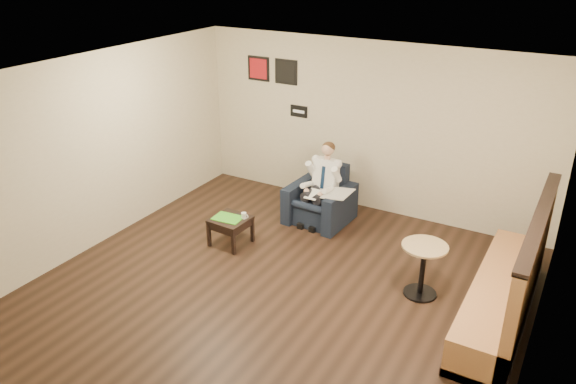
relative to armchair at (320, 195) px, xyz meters
The scene contains 19 objects.
ground 2.23m from the armchair, 78.27° to the right, with size 6.00×6.00×0.00m, color black.
wall_back 1.36m from the armchair, 62.83° to the left, with size 6.00×0.02×2.80m, color beige.
wall_front 5.24m from the armchair, 85.06° to the right, with size 6.00×0.02×2.80m, color beige.
wall_left 3.46m from the armchair, 140.12° to the right, with size 0.02×6.00×2.80m, color beige.
wall_right 4.16m from the armchair, 31.81° to the right, with size 0.02×6.00×2.80m, color beige.
ceiling 3.21m from the armchair, 78.27° to the right, with size 6.00×6.00×0.02m, color white.
seating_sign 1.60m from the armchair, 135.24° to the left, with size 0.32×0.02×0.20m, color black.
art_print_left 2.52m from the armchair, 152.86° to the left, with size 0.42×0.03×0.42m, color #B1151C.
art_print_right 2.20m from the armchair, 142.49° to the left, with size 0.42×0.03×0.42m, color black.
armchair is the anchor object (origin of this frame).
seated_man 0.20m from the armchair, 93.13° to the right, with size 0.58×0.87×1.22m, color white, non-canonical shape.
lap_papers 0.24m from the armchair, 93.13° to the right, with size 0.20×0.29×0.01m, color white.
newspaper 0.42m from the armchair, 17.69° to the right, with size 0.39×0.49×0.01m, color silver.
side_table 1.59m from the armchair, 120.94° to the right, with size 0.52×0.52×0.42m, color black.
green_folder 1.60m from the armchair, 121.53° to the right, with size 0.42×0.30×0.01m, color green.
coffee_mug 1.39m from the armchair, 116.90° to the right, with size 0.08×0.08×0.09m, color white.
smartphone 1.41m from the armchair, 122.06° to the right, with size 0.13×0.07×0.01m, color black.
banquette 3.28m from the armchair, 21.80° to the right, with size 0.66×2.75×1.41m, color #A77040.
cafe_table 2.41m from the armchair, 30.77° to the right, with size 0.58×0.58×0.72m, color #9D7F55.
Camera 1 is at (3.15, -5.22, 4.17)m, focal length 35.00 mm.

